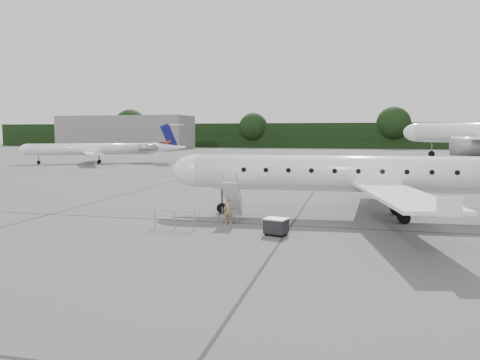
% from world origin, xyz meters
% --- Properties ---
extents(ground, '(320.00, 320.00, 0.00)m').
position_xyz_m(ground, '(0.00, 0.00, 0.00)').
color(ground, '#565653').
rests_on(ground, ground).
extents(treeline, '(260.00, 4.00, 8.00)m').
position_xyz_m(treeline, '(0.00, 130.00, 4.00)').
color(treeline, black).
rests_on(treeline, ground).
extents(terminal_building, '(40.00, 14.00, 10.00)m').
position_xyz_m(terminal_building, '(-70.00, 110.00, 5.00)').
color(terminal_building, slate).
rests_on(terminal_building, ground).
extents(main_regional_jet, '(29.83, 22.38, 7.32)m').
position_xyz_m(main_regional_jet, '(-0.13, 6.67, 3.66)').
color(main_regional_jet, white).
rests_on(main_regional_jet, ground).
extents(airstair, '(0.99, 2.14, 2.29)m').
position_xyz_m(airstair, '(-8.50, 4.00, 1.15)').
color(airstair, white).
rests_on(airstair, ground).
extents(passenger, '(0.57, 0.38, 1.52)m').
position_xyz_m(passenger, '(-8.42, 2.81, 0.76)').
color(passenger, '#956F51').
rests_on(passenger, ground).
extents(safety_railing, '(2.20, 0.11, 1.00)m').
position_xyz_m(safety_railing, '(-10.79, 0.79, 0.50)').
color(safety_railing, '#94979C').
rests_on(safety_railing, ground).
extents(baggage_cart, '(1.22, 1.09, 0.90)m').
position_xyz_m(baggage_cart, '(-5.42, 0.65, 0.45)').
color(baggage_cart, black).
rests_on(baggage_cart, ground).
extents(bg_regional_left, '(30.17, 27.46, 6.47)m').
position_xyz_m(bg_regional_left, '(-42.95, 46.39, 3.23)').
color(bg_regional_left, white).
rests_on(bg_regional_left, ground).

